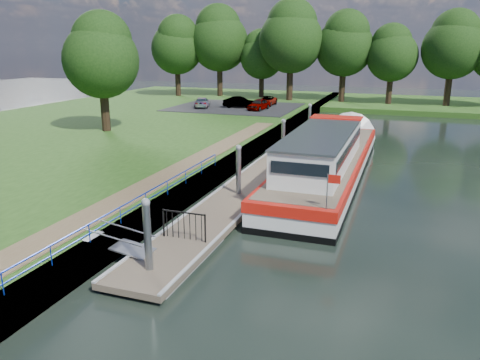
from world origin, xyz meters
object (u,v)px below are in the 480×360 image
(car_a, at_px, (259,104))
(car_b, at_px, (240,102))
(car_c, at_px, (202,102))
(car_d, at_px, (266,101))
(pontoon, at_px, (264,175))
(barge, at_px, (329,159))

(car_a, relative_size, car_b, 0.96)
(car_c, height_order, car_d, car_c)
(car_a, bearing_deg, car_d, 102.82)
(car_a, bearing_deg, pontoon, -63.58)
(pontoon, distance_m, car_c, 27.54)
(car_b, height_order, car_c, car_b)
(car_a, bearing_deg, car_c, -171.36)
(barge, xyz_separation_m, car_b, (-13.85, 22.61, 0.36))
(barge, height_order, car_d, barge)
(pontoon, height_order, car_b, car_b)
(pontoon, distance_m, barge, 4.13)
(pontoon, height_order, car_d, car_d)
(pontoon, relative_size, car_a, 8.37)
(car_d, bearing_deg, car_b, -127.72)
(car_a, xyz_separation_m, car_b, (-2.60, 0.99, 0.00))
(car_a, height_order, car_c, car_a)
(pontoon, height_order, car_c, car_c)
(pontoon, relative_size, car_b, 8.06)
(car_b, distance_m, car_d, 3.76)
(car_a, distance_m, car_d, 3.97)
(barge, bearing_deg, car_a, 117.48)
(car_c, bearing_deg, pontoon, 103.50)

